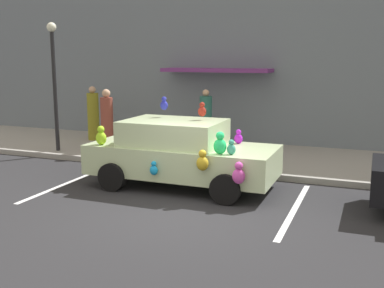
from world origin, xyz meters
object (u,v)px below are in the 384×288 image
teddy_bear_on_sidewalk (201,150)px  pedestrian_by_lamp (206,121)px  street_lamp_post (54,73)px  pedestrian_near_shopfront (107,122)px  plush_covered_car (180,153)px  pedestrian_walking_past (93,115)px

teddy_bear_on_sidewalk → pedestrian_by_lamp: 1.94m
street_lamp_post → pedestrian_near_shopfront: bearing=20.7°
teddy_bear_on_sidewalk → pedestrian_near_shopfront: (-3.14, 0.25, 0.58)m
plush_covered_car → pedestrian_walking_past: 6.20m
pedestrian_by_lamp → pedestrian_walking_past: bearing=-179.1°
plush_covered_car → street_lamp_post: bearing=159.5°
pedestrian_near_shopfront → teddy_bear_on_sidewalk: bearing=-4.5°
pedestrian_near_shopfront → pedestrian_by_lamp: (2.62, 1.54, -0.03)m
street_lamp_post → pedestrian_walking_past: 2.51m
pedestrian_near_shopfront → pedestrian_by_lamp: bearing=30.4°
street_lamp_post → pedestrian_by_lamp: street_lamp_post is taller
plush_covered_car → pedestrian_near_shopfront: (-3.40, 2.35, 0.22)m
teddy_bear_on_sidewalk → street_lamp_post: (-4.57, -0.29, 2.05)m
teddy_bear_on_sidewalk → pedestrian_near_shopfront: bearing=175.5°
street_lamp_post → pedestrian_near_shopfront: street_lamp_post is taller
teddy_bear_on_sidewalk → plush_covered_car: bearing=-82.7°
teddy_bear_on_sidewalk → pedestrian_by_lamp: bearing=106.1°
pedestrian_walking_past → pedestrian_by_lamp: bearing=0.9°
pedestrian_near_shopfront → pedestrian_by_lamp: size_ratio=1.02×
plush_covered_car → street_lamp_post: (-4.84, 1.81, 1.70)m
plush_covered_car → teddy_bear_on_sidewalk: 2.15m
plush_covered_car → teddy_bear_on_sidewalk: plush_covered_car is taller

